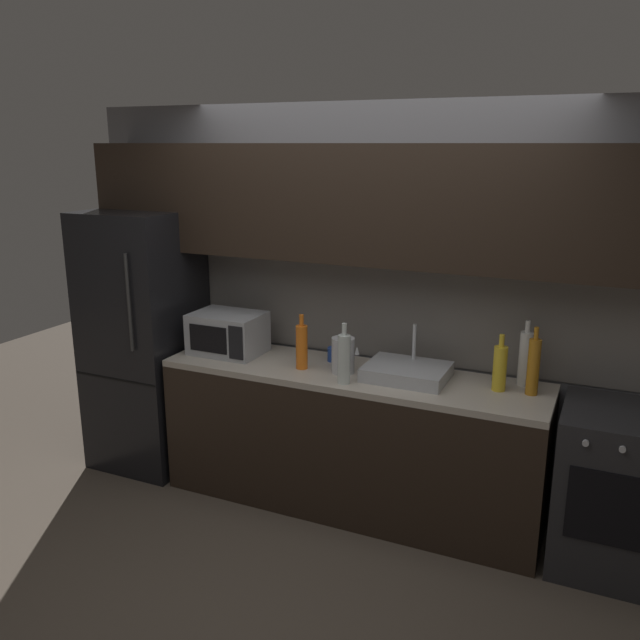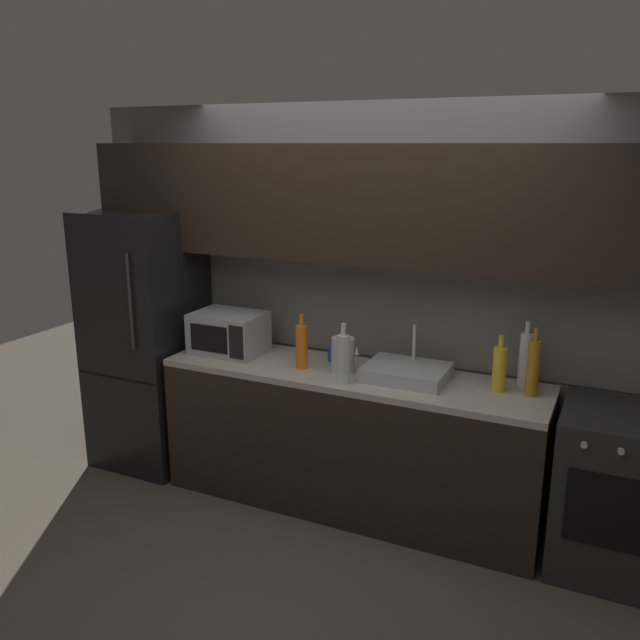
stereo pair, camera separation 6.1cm
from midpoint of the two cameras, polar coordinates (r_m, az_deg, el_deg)
ground_plane at (r=3.75m, az=-3.51°, el=-21.90°), size 10.00×10.00×0.00m
back_wall at (r=4.15m, az=3.92°, el=5.27°), size 4.11×0.44×2.50m
counter_run at (r=4.22m, az=2.20°, el=-10.26°), size 2.37×0.60×0.90m
refrigerator at (r=4.82m, az=-15.24°, el=-1.68°), size 0.68×0.69×1.81m
oven_range at (r=3.97m, az=23.67°, el=-13.33°), size 0.60×0.62×0.90m
microwave at (r=4.41m, az=-8.35°, el=-1.12°), size 0.46×0.35×0.27m
sink_basin at (r=3.95m, az=7.07°, el=-4.44°), size 0.48×0.38×0.30m
kettle at (r=3.99m, az=1.57°, el=-3.06°), size 0.17×0.14×0.24m
wine_bottle_amber at (r=3.81m, az=17.51°, el=-3.81°), size 0.07×0.07×0.39m
wine_bottle_clear at (r=3.81m, az=1.62°, el=-3.33°), size 0.07×0.07×0.36m
wine_bottle_orange at (r=4.06m, az=-2.02°, el=-2.28°), size 0.07×0.07×0.34m
wine_bottle_yellow at (r=3.83m, az=14.82°, el=-3.99°), size 0.08×0.08×0.33m
wine_bottle_white at (r=3.94m, az=16.87°, el=-3.14°), size 0.07×0.07×0.39m
mug_blue at (r=4.22m, az=0.77°, el=-2.98°), size 0.08×0.08×0.09m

